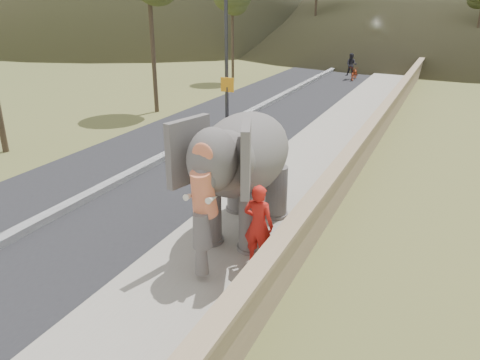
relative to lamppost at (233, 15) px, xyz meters
name	(u,v)px	position (x,y,z in m)	size (l,w,h in m)	color
ground	(181,299)	(4.69, -12.32, -4.87)	(160.00, 160.00, 0.00)	olive
road	(203,139)	(-0.31, -2.32, -4.86)	(7.00, 120.00, 0.03)	black
median	(203,137)	(-0.31, -2.32, -4.76)	(0.35, 120.00, 0.22)	black
walkway	(319,153)	(4.69, -2.32, -4.80)	(3.00, 120.00, 0.15)	#9E9687
parapet	(365,146)	(6.34, -2.32, -4.32)	(0.30, 120.00, 1.10)	tan
lamppost	(233,15)	(0.00, 0.00, 0.00)	(1.76, 0.36, 8.00)	#28282D
signboard	(227,95)	(0.19, -0.97, -3.23)	(0.60, 0.08, 2.40)	#2D2D33
elephant_and_man	(245,171)	(4.71, -9.31, -3.21)	(2.47, 4.33, 3.04)	slate
motorcyclist	(353,70)	(2.13, 15.83, -4.15)	(1.01, 1.82, 1.87)	maroon
trees	(450,27)	(8.12, 15.34, -1.06)	(47.86, 43.36, 8.70)	#473828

